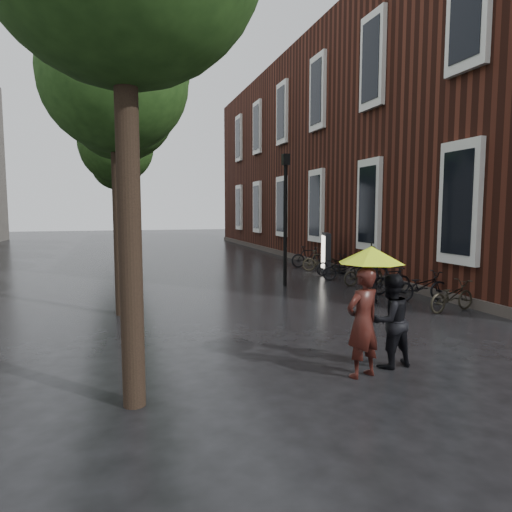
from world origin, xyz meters
name	(u,v)px	position (x,y,z in m)	size (l,w,h in m)	color
ground	(416,399)	(0.00, 0.00, 0.00)	(120.00, 120.00, 0.00)	black
brick_building	(366,157)	(10.47, 19.46, 5.99)	(10.20, 33.20, 12.00)	#38160F
street_trees	(118,129)	(-3.99, 15.91, 6.34)	(4.33, 34.03, 8.91)	black
person_burgundy	(363,322)	(-0.30, 1.06, 0.93)	(0.68, 0.45, 1.86)	black
person_black	(390,321)	(0.42, 1.35, 0.84)	(0.81, 0.63, 1.68)	black
lime_umbrella	(371,255)	(-0.02, 1.30, 2.03)	(1.15, 1.15, 1.69)	black
pedestrian_walking	(372,275)	(3.06, 6.30, 0.87)	(1.02, 0.42, 1.73)	black
parked_bicycles	(359,271)	(4.63, 9.81, 0.46)	(2.14, 10.96, 1.04)	black
ad_lightbox	(326,253)	(4.60, 12.62, 0.90)	(0.27, 1.19, 1.79)	black
lamp_post	(285,207)	(1.72, 10.06, 2.91)	(0.25, 0.25, 4.80)	black
cycle_sign	(139,231)	(-3.07, 18.63, 1.72)	(0.14, 0.47, 2.60)	#262628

